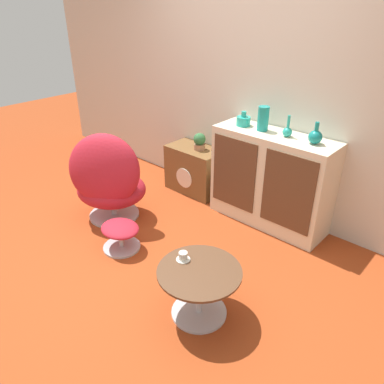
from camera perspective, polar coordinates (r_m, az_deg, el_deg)
name	(u,v)px	position (r m, az deg, el deg)	size (l,w,h in m)	color
ground_plane	(140,257)	(3.47, -7.87, -9.78)	(12.00, 12.00, 0.00)	#9E3D19
wall_back	(247,84)	(3.97, 8.41, 15.96)	(6.40, 0.06, 2.60)	beige
sideboard	(270,180)	(3.79, 11.87, 1.84)	(1.20, 0.42, 0.95)	beige
tv_console	(195,169)	(4.43, 0.48, 3.46)	(0.66, 0.39, 0.54)	brown
egg_chair	(108,181)	(3.85, -12.66, 1.70)	(0.96, 0.94, 0.98)	#B7B7BC
ottoman	(120,232)	(3.51, -10.87, -6.02)	(0.38, 0.35, 0.26)	#B7B7BC
coffee_table	(199,286)	(2.76, 1.12, -14.17)	(0.60, 0.60, 0.40)	#B7B7BC
vase_leftmost	(243,121)	(3.78, 7.84, 10.71)	(0.14, 0.14, 0.14)	teal
vase_inner_left	(263,119)	(3.65, 10.79, 10.93)	(0.11, 0.11, 0.23)	teal
vase_inner_right	(287,131)	(3.54, 14.34, 8.99)	(0.09, 0.09, 0.20)	teal
vase_rightmost	(315,137)	(3.43, 18.27, 8.02)	(0.12, 0.12, 0.19)	#147A75
potted_plant	(200,141)	(4.25, 1.16, 7.73)	(0.14, 0.14, 0.19)	#996B4C
teacup	(183,257)	(2.74, -1.36, -9.84)	(0.10, 0.10, 0.06)	silver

